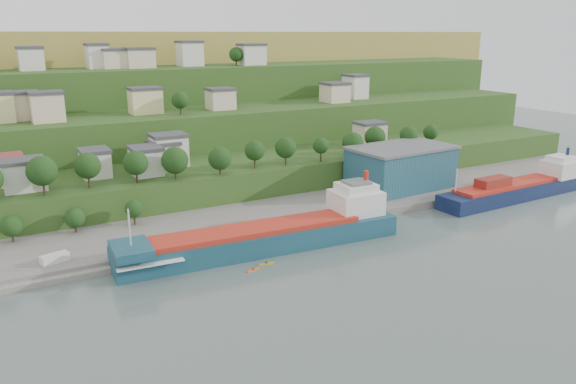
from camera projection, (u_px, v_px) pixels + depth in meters
ground at (338, 253)px, 125.82m from camera, size 500.00×500.00×0.00m
quay at (342, 207)px, 158.71m from camera, size 220.00×26.00×4.00m
pebble_beach at (64, 266)px, 118.66m from camera, size 40.00×18.00×2.40m
hillside at (140, 136)px, 267.69m from camera, size 360.00×210.94×96.00m
cargo_ship_near at (271, 237)px, 127.79m from camera, size 66.84×14.23×17.05m
cargo_ship_far at (519, 190)px, 167.27m from camera, size 55.56×11.25×15.01m
warehouse at (401, 167)px, 169.72m from camera, size 32.23×21.09×12.80m
caravan at (55, 260)px, 115.33m from camera, size 5.93×3.69×2.58m
dinghy at (125, 249)px, 123.35m from camera, size 4.39×3.08×0.82m
kayak_orange at (253, 269)px, 116.32m from camera, size 3.20×1.39×0.79m
kayak_yellow at (267, 263)px, 119.41m from camera, size 3.47×1.18×0.86m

